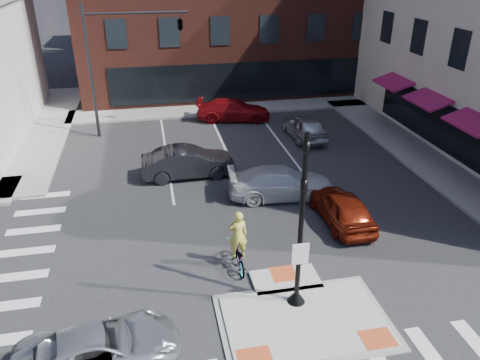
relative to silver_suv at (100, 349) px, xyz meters
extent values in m
plane|color=#28282B|center=(6.20, 1.00, -0.63)|extent=(120.00, 120.00, 0.00)
cube|color=gray|center=(6.20, 0.50, -0.60)|extent=(5.40, 3.60, 0.06)
cube|color=#A8A8A3|center=(6.20, 0.50, -0.57)|extent=(5.00, 3.20, 0.12)
cube|color=#A8A8A3|center=(6.20, 2.60, -0.57)|extent=(2.40, 1.40, 0.12)
cube|color=#C84C23|center=(4.30, -0.70, -0.51)|extent=(1.00, 0.80, 0.01)
cube|color=#C84C23|center=(8.10, -0.70, -0.51)|extent=(1.00, 0.80, 0.01)
cube|color=#C84C23|center=(6.20, 2.90, -0.51)|extent=(0.90, 0.90, 0.01)
cube|color=gray|center=(-4.80, 21.00, -0.56)|extent=(3.00, 20.00, 0.15)
cube|color=gray|center=(17.00, 11.00, -0.56)|extent=(3.00, 24.00, 0.15)
cube|color=gray|center=(9.20, 23.00, -0.56)|extent=(26.00, 3.00, 0.15)
cube|color=black|center=(9.20, 24.00, 1.17)|extent=(20.00, 0.12, 2.80)
cube|color=black|center=(18.20, 11.00, 1.07)|extent=(0.12, 16.00, 2.60)
cube|color=#A91659|center=(17.50, 11.00, 2.42)|extent=(1.46, 3.00, 0.58)
cube|color=#A91659|center=(17.50, 17.00, 2.42)|extent=(1.46, 3.00, 0.58)
cube|color=slate|center=(2.20, 53.00, 4.37)|extent=(10.00, 12.00, 10.00)
cone|color=black|center=(6.20, 1.40, -0.29)|extent=(0.60, 0.60, 0.45)
cylinder|color=black|center=(6.20, 1.40, 2.57)|extent=(0.16, 0.16, 5.80)
cube|color=white|center=(6.20, 1.28, 1.47)|extent=(0.55, 0.04, 0.75)
imported|color=black|center=(6.20, 1.40, 4.67)|extent=(0.18, 0.22, 1.10)
imported|color=black|center=(6.20, 1.40, 3.47)|extent=(0.18, 0.22, 1.10)
cylinder|color=black|center=(-1.30, 19.00, 3.37)|extent=(0.20, 0.20, 8.00)
cylinder|color=black|center=(1.70, 19.00, 6.77)|extent=(6.00, 0.14, 0.14)
imported|color=black|center=(4.20, 19.00, 6.17)|extent=(0.48, 2.24, 0.90)
imported|color=#B3B7BB|center=(0.00, 0.00, 0.00)|extent=(4.84, 2.80, 1.27)
imported|color=maroon|center=(9.71, 6.07, 0.09)|extent=(1.78, 4.27, 1.45)
imported|color=silver|center=(7.80, 8.86, 0.10)|extent=(5.23, 2.53, 1.47)
imported|color=#232227|center=(3.70, 12.00, 0.16)|extent=(4.83, 1.77, 1.58)
imported|color=#B1B5B9|center=(11.39, 16.18, 0.12)|extent=(1.99, 4.51, 1.51)
imported|color=maroon|center=(7.67, 20.45, 0.10)|extent=(5.35, 3.01, 1.46)
imported|color=#3F3F44|center=(4.70, 3.80, -0.14)|extent=(0.69, 1.91, 1.00)
imported|color=#D1CC49|center=(4.70, 3.80, 0.77)|extent=(0.70, 0.47, 1.91)
camera|label=1|loc=(1.94, -10.21, 9.99)|focal=35.00mm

